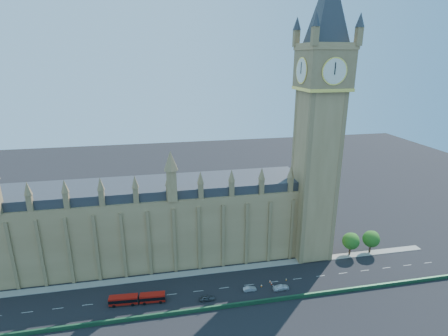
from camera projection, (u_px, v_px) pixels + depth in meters
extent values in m
plane|color=black|center=(211.00, 289.00, 106.84)|extent=(400.00, 400.00, 0.00)
cube|color=olive|center=(128.00, 227.00, 119.07)|extent=(120.00, 20.00, 25.00)
cube|color=#2D3035|center=(125.00, 189.00, 114.87)|extent=(120.00, 18.00, 3.00)
cube|color=olive|center=(314.00, 178.00, 118.24)|extent=(12.00, 12.00, 58.00)
cube|color=olive|center=(323.00, 71.00, 107.74)|extent=(14.00, 14.00, 12.00)
cylinder|color=silver|center=(335.00, 71.00, 101.05)|extent=(7.20, 0.30, 7.20)
cube|color=olive|center=(325.00, 47.00, 105.64)|extent=(14.50, 14.50, 2.00)
cube|color=#1E4C2D|center=(216.00, 307.00, 98.24)|extent=(160.00, 0.60, 1.20)
cube|color=gray|center=(207.00, 271.00, 115.71)|extent=(160.00, 3.00, 0.16)
cylinder|color=#382619|center=(350.00, 250.00, 125.18)|extent=(0.70, 0.70, 4.00)
sphere|color=#1D5215|center=(351.00, 241.00, 124.13)|extent=(6.00, 6.00, 6.00)
sphere|color=#1D5215|center=(353.00, 239.00, 124.38)|extent=(4.38, 4.38, 4.38)
cylinder|color=#382619|center=(370.00, 248.00, 126.66)|extent=(0.70, 0.70, 4.00)
sphere|color=#1D5215|center=(371.00, 239.00, 125.61)|extent=(6.00, 6.00, 6.00)
sphere|color=#1D5215|center=(373.00, 237.00, 125.85)|extent=(4.38, 4.38, 4.38)
cube|color=#A8120B|center=(124.00, 300.00, 100.00)|extent=(8.21, 2.75, 2.70)
cube|color=#A8120B|center=(153.00, 298.00, 101.02)|extent=(7.32, 2.70, 2.70)
cube|color=black|center=(124.00, 299.00, 99.90)|extent=(8.27, 2.81, 1.02)
cube|color=black|center=(153.00, 297.00, 100.92)|extent=(7.37, 2.75, 1.02)
cylinder|color=black|center=(137.00, 300.00, 100.52)|extent=(0.87, 2.20, 2.16)
cylinder|color=black|center=(114.00, 306.00, 98.89)|extent=(0.91, 0.33, 0.90)
cylinder|color=black|center=(115.00, 301.00, 101.01)|extent=(0.91, 0.33, 0.90)
cylinder|color=black|center=(133.00, 305.00, 99.53)|extent=(0.91, 0.33, 0.90)
cylinder|color=black|center=(134.00, 300.00, 101.65)|extent=(0.91, 0.33, 0.90)
cylinder|color=black|center=(144.00, 304.00, 99.94)|extent=(0.91, 0.33, 0.90)
cylinder|color=black|center=(145.00, 299.00, 102.06)|extent=(0.91, 0.33, 0.90)
cylinder|color=black|center=(161.00, 302.00, 100.51)|extent=(0.91, 0.33, 0.90)
cylinder|color=black|center=(161.00, 297.00, 102.64)|extent=(0.91, 0.33, 0.90)
imported|color=#42454A|center=(207.00, 298.00, 101.88)|extent=(4.40, 1.83, 1.49)
imported|color=#9B9DA3|center=(250.00, 289.00, 106.05)|extent=(4.05, 1.46, 1.33)
imported|color=silver|center=(281.00, 287.00, 106.63)|extent=(5.25, 2.40, 1.49)
cube|color=black|center=(286.00, 280.00, 111.22)|extent=(0.49, 0.49, 0.04)
cone|color=orange|center=(286.00, 279.00, 111.12)|extent=(0.54, 0.54, 0.69)
cylinder|color=white|center=(286.00, 279.00, 111.09)|extent=(0.33, 0.33, 0.12)
cube|color=black|center=(261.00, 287.00, 108.10)|extent=(0.51, 0.51, 0.05)
cone|color=orange|center=(261.00, 286.00, 107.99)|extent=(0.56, 0.56, 0.80)
cylinder|color=white|center=(261.00, 285.00, 107.95)|extent=(0.39, 0.39, 0.14)
cube|color=black|center=(271.00, 284.00, 109.16)|extent=(0.57, 0.57, 0.04)
cone|color=red|center=(272.00, 283.00, 109.06)|extent=(0.62, 0.62, 0.75)
cylinder|color=white|center=(272.00, 283.00, 109.03)|extent=(0.36, 0.36, 0.13)
cube|color=black|center=(270.00, 282.00, 110.24)|extent=(0.49, 0.49, 0.04)
cone|color=#F14F0C|center=(270.00, 281.00, 110.13)|extent=(0.54, 0.54, 0.78)
cylinder|color=white|center=(270.00, 281.00, 110.10)|extent=(0.38, 0.38, 0.13)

